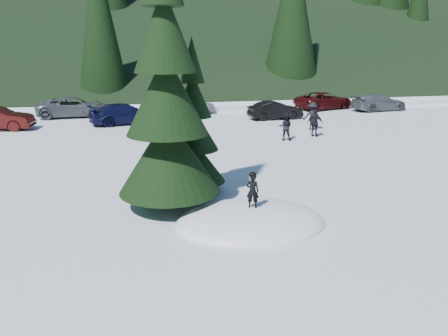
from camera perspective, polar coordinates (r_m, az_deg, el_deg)
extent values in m
plane|color=white|center=(13.04, 3.53, -7.15)|extent=(200.00, 200.00, 0.00)
ellipsoid|color=white|center=(13.04, 3.53, -7.15)|extent=(4.48, 3.52, 0.96)
cylinder|color=black|center=(14.08, -7.10, -2.45)|extent=(0.38, 0.38, 1.40)
cone|color=black|center=(13.78, -7.25, 1.87)|extent=(3.20, 3.20, 2.46)
cone|color=black|center=(13.46, -7.53, 9.58)|extent=(2.54, 2.54, 2.46)
cone|color=black|center=(13.40, -7.82, 17.51)|extent=(1.88, 1.88, 2.46)
cylinder|color=black|center=(15.58, -3.92, -1.34)|extent=(0.26, 0.26, 1.00)
cone|color=black|center=(15.40, -3.96, 1.00)|extent=(2.20, 2.20, 1.52)
cone|color=black|center=(15.15, -4.05, 5.21)|extent=(1.75, 1.75, 1.52)
cone|color=black|center=(14.98, -4.13, 9.54)|extent=(1.29, 1.29, 1.52)
cone|color=black|center=(14.91, -4.22, 13.94)|extent=(0.84, 0.84, 1.52)
imported|color=black|center=(12.70, 3.75, -3.02)|extent=(0.43, 0.36, 1.01)
imported|color=black|center=(24.35, 8.04, 5.36)|extent=(0.90, 0.82, 1.51)
imported|color=black|center=(25.59, 11.81, 5.76)|extent=(0.96, 0.88, 1.58)
imported|color=black|center=(27.67, 11.47, 6.64)|extent=(1.25, 0.99, 1.70)
imported|color=#53555C|center=(34.06, -19.03, 7.54)|extent=(5.37, 2.70, 1.46)
imported|color=black|center=(30.02, -12.77, 6.92)|extent=(5.00, 3.03, 1.36)
imported|color=gray|center=(33.90, -4.69, 8.24)|extent=(4.10, 1.75, 1.38)
imported|color=black|center=(31.45, 6.71, 7.50)|extent=(3.94, 1.64, 1.27)
imported|color=#3B0A0C|center=(37.25, 12.91, 8.58)|extent=(5.51, 3.74, 1.40)
imported|color=#54595D|center=(37.52, 19.58, 8.08)|extent=(4.81, 2.45, 1.34)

